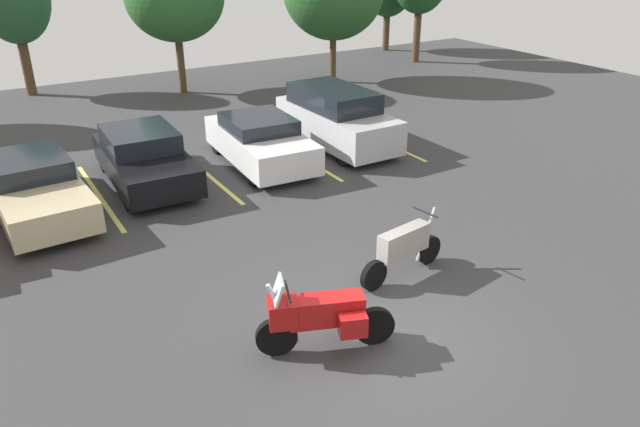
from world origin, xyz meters
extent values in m
cube|color=#38383A|center=(0.00, 0.00, -0.05)|extent=(44.00, 44.00, 0.10)
cylinder|color=black|center=(-1.75, 0.46, 0.34)|extent=(0.67, 0.35, 0.68)
cylinder|color=black|center=(-0.24, -0.12, 0.34)|extent=(0.67, 0.35, 0.68)
cube|color=#A51414|center=(-1.00, 0.17, 0.75)|extent=(1.27, 0.79, 0.47)
cylinder|color=#B2B2B7|center=(-1.64, 0.42, 0.76)|extent=(0.51, 0.25, 1.14)
cylinder|color=black|center=(-1.57, 0.39, 1.17)|extent=(0.25, 0.59, 0.04)
cube|color=#A51414|center=(-1.66, 0.42, 0.80)|extent=(0.58, 0.59, 0.43)
cube|color=#B2C1CC|center=(-1.71, 0.44, 1.21)|extent=(0.31, 0.47, 0.39)
cube|color=#A51414|center=(-0.78, -0.27, 0.64)|extent=(0.50, 0.38, 0.36)
cube|color=#A51414|center=(-0.54, 0.35, 0.64)|extent=(0.50, 0.38, 0.36)
cylinder|color=black|center=(2.27, 1.47, 0.30)|extent=(0.62, 0.21, 0.60)
cylinder|color=black|center=(0.72, 1.22, 0.30)|extent=(0.62, 0.21, 0.60)
cube|color=gray|center=(1.49, 1.34, 0.75)|extent=(1.21, 0.48, 0.54)
cylinder|color=#B2B2B7|center=(2.15, 1.45, 0.70)|extent=(0.49, 0.14, 1.08)
cylinder|color=black|center=(2.08, 1.44, 1.21)|extent=(0.13, 0.62, 0.04)
cube|color=#EAE066|center=(-2.71, 8.48, 0.00)|extent=(0.12, 4.85, 0.01)
cube|color=#EAE066|center=(0.24, 8.48, 0.00)|extent=(0.12, 4.85, 0.01)
cube|color=#EAE066|center=(3.19, 8.48, 0.00)|extent=(0.12, 4.85, 0.01)
cube|color=#EAE066|center=(6.14, 8.48, 0.00)|extent=(0.12, 4.85, 0.01)
cube|color=#C1B289|center=(-4.17, 8.14, 0.58)|extent=(2.09, 4.81, 0.70)
cube|color=black|center=(-4.19, 8.48, 1.15)|extent=(1.81, 2.13, 0.44)
cylinder|color=black|center=(-3.29, 6.58, 0.35)|extent=(0.26, 0.71, 0.70)
cylinder|color=black|center=(-4.88, 6.50, 0.35)|extent=(0.26, 0.71, 0.70)
cylinder|color=black|center=(-3.45, 9.79, 0.35)|extent=(0.26, 0.71, 0.70)
cube|color=black|center=(-1.36, 8.71, 0.56)|extent=(2.08, 4.43, 0.71)
cube|color=black|center=(-1.35, 9.04, 1.16)|extent=(1.83, 2.20, 0.50)
cylinder|color=black|center=(-0.61, 7.19, 0.31)|extent=(0.25, 0.63, 0.62)
cylinder|color=black|center=(-2.24, 7.26, 0.31)|extent=(0.25, 0.63, 0.62)
cylinder|color=black|center=(-0.48, 10.15, 0.31)|extent=(0.25, 0.63, 0.62)
cylinder|color=black|center=(-2.11, 10.22, 0.31)|extent=(0.25, 0.63, 0.62)
cube|color=white|center=(1.92, 8.45, 0.59)|extent=(2.16, 4.42, 0.78)
cube|color=black|center=(1.93, 8.55, 1.19)|extent=(1.87, 2.13, 0.40)
cylinder|color=black|center=(2.65, 6.94, 0.31)|extent=(0.26, 0.63, 0.62)
cylinder|color=black|center=(1.01, 7.04, 0.31)|extent=(0.26, 0.63, 0.62)
cylinder|color=black|center=(2.83, 9.86, 0.31)|extent=(0.26, 0.63, 0.62)
cylinder|color=black|center=(1.19, 9.96, 0.31)|extent=(0.26, 0.63, 0.62)
cube|color=#B7B7BC|center=(4.66, 8.63, 0.70)|extent=(1.90, 4.60, 0.98)
cube|color=black|center=(4.66, 8.86, 1.49)|extent=(1.73, 2.97, 0.61)
cylinder|color=black|center=(5.47, 7.09, 0.32)|extent=(0.23, 0.64, 0.63)
cylinder|color=black|center=(3.90, 7.06, 0.32)|extent=(0.23, 0.64, 0.63)
cylinder|color=black|center=(5.43, 10.20, 0.32)|extent=(0.23, 0.64, 0.63)
cylinder|color=black|center=(3.85, 10.17, 0.32)|extent=(0.23, 0.64, 0.63)
cylinder|color=#4C3823|center=(15.20, 17.61, 1.16)|extent=(0.37, 0.37, 2.33)
cylinder|color=#4C3823|center=(2.88, 17.68, 1.03)|extent=(0.30, 0.30, 2.06)
cylinder|color=#4C3823|center=(9.23, 16.08, 0.90)|extent=(0.28, 0.28, 1.81)
cylinder|color=#4C3823|center=(-2.58, 20.57, 1.02)|extent=(0.39, 0.39, 2.04)
cylinder|color=#4C3823|center=(15.82, 20.97, 0.89)|extent=(0.36, 0.36, 1.78)
camera|label=1|loc=(-5.27, -6.66, 6.27)|focal=34.05mm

